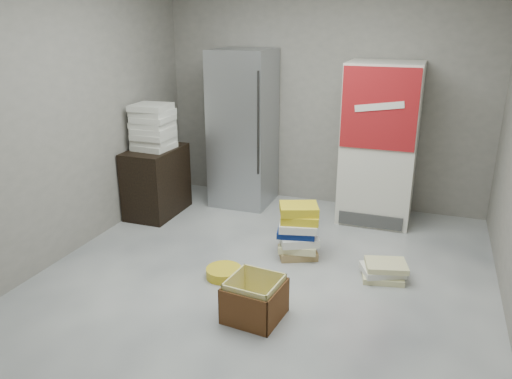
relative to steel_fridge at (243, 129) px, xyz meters
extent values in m
plane|color=silver|center=(0.90, -2.13, -0.95)|extent=(5.00, 5.00, 0.00)
cube|color=gray|center=(0.90, 0.37, 0.45)|extent=(4.00, 0.04, 2.80)
cube|color=gray|center=(-1.10, -2.13, 0.45)|extent=(0.04, 5.00, 2.80)
cube|color=#AEB0B6|center=(0.00, 0.00, 0.00)|extent=(0.70, 0.70, 1.90)
cylinder|color=#333333|center=(0.32, -0.36, 0.15)|extent=(0.02, 0.02, 1.19)
cube|color=silver|center=(1.65, 0.00, -0.05)|extent=(0.80, 0.70, 1.80)
cube|color=maroon|center=(1.65, -0.36, 0.40)|extent=(0.78, 0.02, 0.85)
cube|color=white|center=(1.65, -0.37, 0.43)|extent=(0.50, 0.01, 0.14)
cube|color=#3F3F3F|center=(1.65, -0.36, -0.85)|extent=(0.70, 0.02, 0.15)
cube|color=black|center=(-0.83, -0.73, -0.55)|extent=(0.50, 0.80, 0.80)
cube|color=white|center=(-0.83, -0.74, -0.12)|extent=(0.43, 0.43, 0.06)
cube|color=white|center=(-0.83, -0.72, -0.05)|extent=(0.40, 0.40, 0.06)
cube|color=white|center=(-0.82, -0.74, 0.01)|extent=(0.40, 0.40, 0.06)
cube|color=white|center=(-0.82, -0.74, 0.08)|extent=(0.41, 0.41, 0.06)
cube|color=white|center=(-0.83, -0.73, 0.14)|extent=(0.40, 0.40, 0.06)
cube|color=white|center=(-0.82, -0.73, 0.21)|extent=(0.41, 0.41, 0.06)
cube|color=white|center=(-0.83, -0.72, 0.27)|extent=(0.41, 0.41, 0.06)
cube|color=white|center=(-0.84, -0.73, 0.34)|extent=(0.42, 0.42, 0.06)
cube|color=#A18452|center=(1.07, -1.28, -0.91)|extent=(0.45, 0.41, 0.08)
cube|color=beige|center=(1.07, -1.29, -0.84)|extent=(0.41, 0.35, 0.07)
cube|color=white|center=(1.08, -1.29, -0.76)|extent=(0.45, 0.41, 0.08)
cube|color=navy|center=(1.05, -1.28, -0.69)|extent=(0.41, 0.35, 0.07)
cube|color=white|center=(1.07, -1.29, -0.62)|extent=(0.42, 0.36, 0.07)
cube|color=gold|center=(1.08, -1.26, -0.54)|extent=(0.41, 0.35, 0.08)
cube|color=gold|center=(1.06, -1.26, -0.46)|extent=(0.44, 0.39, 0.09)
cube|color=beige|center=(1.92, -1.46, -0.92)|extent=(0.41, 0.34, 0.05)
cube|color=white|center=(1.91, -1.45, -0.87)|extent=(0.44, 0.40, 0.06)
cube|color=beige|center=(1.94, -1.45, -0.81)|extent=(0.42, 0.36, 0.05)
cube|color=gold|center=(1.03, -2.43, -0.94)|extent=(0.43, 0.43, 0.01)
cube|color=brown|center=(1.05, -2.23, -0.80)|extent=(0.42, 0.06, 0.30)
cube|color=brown|center=(1.01, -2.63, -0.80)|extent=(0.42, 0.06, 0.30)
cube|color=brown|center=(0.83, -2.40, -0.80)|extent=(0.06, 0.42, 0.30)
cube|color=brown|center=(1.23, -2.45, -0.80)|extent=(0.06, 0.42, 0.30)
cube|color=gold|center=(1.05, -2.24, -0.78)|extent=(0.38, 0.05, 0.34)
cube|color=gold|center=(1.01, -2.61, -0.78)|extent=(0.38, 0.05, 0.34)
cube|color=gold|center=(0.85, -2.41, -0.78)|extent=(0.05, 0.38, 0.34)
cube|color=gold|center=(1.22, -2.45, -0.78)|extent=(0.05, 0.38, 0.34)
cylinder|color=yellow|center=(0.55, -1.92, -0.91)|extent=(0.43, 0.43, 0.09)
camera|label=1|loc=(2.20, -5.62, 1.30)|focal=35.00mm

